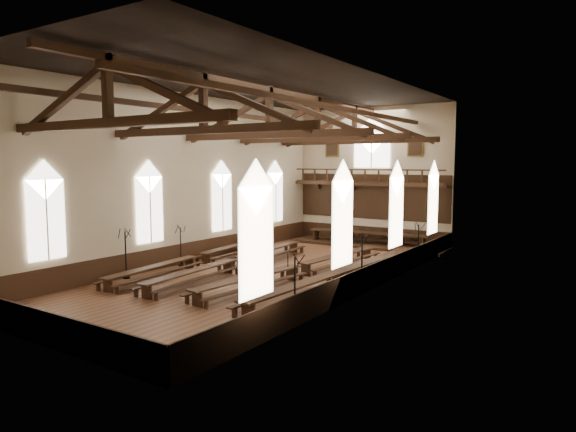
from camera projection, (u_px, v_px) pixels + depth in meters
name	position (u px, v px, depth m)	size (l,w,h in m)	color
ground	(270.00, 274.00, 27.60)	(26.00, 26.00, 0.00)	brown
room_walls	(269.00, 153.00, 26.93)	(26.00, 26.00, 26.00)	beige
wainscot_band	(270.00, 263.00, 27.54)	(12.00, 26.00, 1.20)	#331C0F
side_windows	(270.00, 205.00, 27.21)	(11.85, 19.80, 4.50)	white
end_window	(372.00, 145.00, 37.55)	(2.80, 0.12, 3.80)	white
minstrels_gallery	(370.00, 191.00, 37.69)	(11.80, 1.24, 3.70)	#331D10
portraits	(372.00, 147.00, 37.56)	(7.75, 0.09, 1.45)	brown
roof_trusses	(269.00, 119.00, 26.75)	(11.70, 25.70, 2.80)	#331D10
refectory_row_a	(197.00, 258.00, 29.50)	(2.08, 14.08, 0.70)	#331D10
refectory_row_b	(235.00, 261.00, 28.34)	(1.95, 14.19, 0.72)	#331D10
refectory_row_c	(299.00, 268.00, 26.51)	(2.20, 14.39, 0.74)	#331D10
refectory_row_d	(344.00, 273.00, 24.99)	(2.01, 14.94, 0.80)	#331D10
dais	(367.00, 245.00, 36.81)	(11.40, 2.85, 0.19)	#331C0F
high_table	(367.00, 234.00, 36.72)	(8.74, 1.90, 0.81)	#331D10
high_chairs	(372.00, 235.00, 37.44)	(6.74, 0.45, 0.93)	#331D10
candelabrum_left_near	(126.00, 263.00, 26.43)	(0.73, 0.80, 2.61)	black
candelabrum_left_mid	(181.00, 253.00, 29.66)	(0.72, 0.67, 2.38)	black
candelabrum_left_far	(253.00, 238.00, 35.31)	(0.71, 0.75, 2.49)	black
candelabrum_right_near	(295.00, 300.00, 19.37)	(0.73, 0.79, 2.59)	black
candelabrum_right_mid	(362.00, 272.00, 24.22)	(0.81, 0.77, 2.69)	black
candelabrum_right_far	(418.00, 250.00, 30.71)	(0.64, 0.74, 2.40)	black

